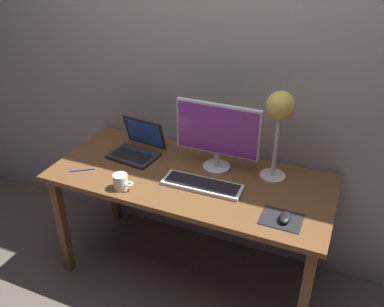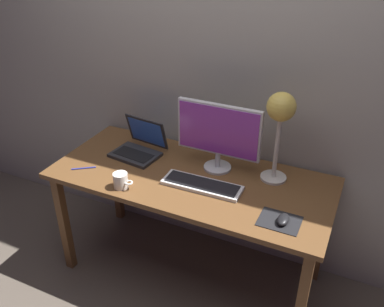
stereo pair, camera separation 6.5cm
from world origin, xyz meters
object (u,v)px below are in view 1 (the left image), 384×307
Objects in this scene: laptop at (139,145)px; coffee_mug at (121,182)px; pen at (82,170)px; mouse at (285,217)px; monitor at (218,133)px; keyboard_main at (202,185)px; desk_lamp at (280,114)px.

laptop is 2.73× the size of coffee_mug.
laptop reaches higher than pen.
monitor is at bearing 145.26° from mouse.
laptop reaches higher than coffee_mug.
keyboard_main is 0.56m from desk_lamp.
pen is (-1.03, -0.37, -0.39)m from desk_lamp.
laptop is at bearing -176.11° from desk_lamp.
mouse is 0.88m from coffee_mug.
desk_lamp reaches higher than keyboard_main.
keyboard_main is 0.49m from mouse.
laptop is 3.25× the size of mouse.
coffee_mug is at bearing -74.56° from laptop.
pen is at bearing -122.91° from laptop.
mouse is (0.15, -0.36, -0.37)m from desk_lamp.
laptop is at bearing 162.70° from mouse.
mouse is at bearing 4.79° from coffee_mug.
pen is (-0.71, -0.34, -0.23)m from monitor.
monitor is 0.81m from pen.
laptop is (-0.50, -0.02, -0.17)m from monitor.
keyboard_main is at bearing 166.38° from mouse.
keyboard_main reaches higher than pen.
keyboard_main is 0.71m from pen.
monitor reaches higher than laptop.
laptop is at bearing 57.09° from pen.
desk_lamp reaches higher than mouse.
mouse is at bearing 0.36° from pen.
pen is (-0.31, 0.07, -0.04)m from coffee_mug.
monitor is 0.53m from laptop.
desk_lamp reaches higher than monitor.
mouse is at bearing -17.30° from laptop.
desk_lamp is 0.91m from coffee_mug.
coffee_mug is (-0.87, -0.07, 0.02)m from mouse.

